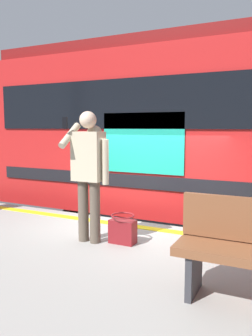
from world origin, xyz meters
The scene contains 7 objects.
ground_plane centered at (0.00, 0.00, 0.00)m, with size 24.23×24.23×0.00m, color #3D3D3F.
platform centered at (0.00, 2.00, 0.56)m, with size 13.17×4.01×1.12m, color gray.
safety_line centered at (0.00, 0.30, 1.12)m, with size 12.91×0.16×0.01m, color yellow.
track_rail_near centered at (0.00, -1.36, 0.08)m, with size 17.12×0.08×0.16m, color slate.
track_rail_far centered at (0.00, -2.80, 0.08)m, with size 17.12×0.08×0.16m, color slate.
passenger centered at (0.22, 1.18, 2.13)m, with size 0.57×0.55×1.72m.
handbag centered at (-0.20, 1.05, 1.29)m, with size 0.34×0.31×0.38m.
Camera 1 is at (-2.14, 4.93, 2.64)m, focal length 36.40 mm.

